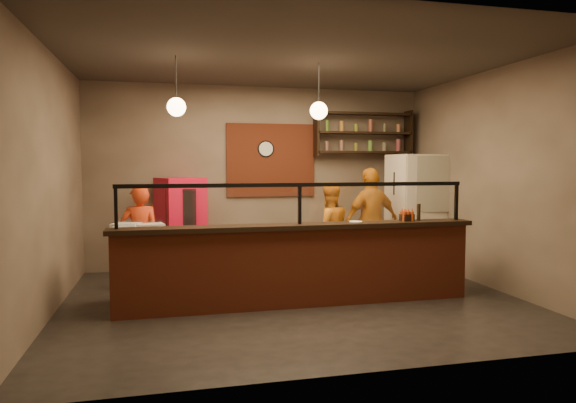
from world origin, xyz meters
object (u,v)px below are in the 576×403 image
object	(u,v)px
condiment_caddy	(407,217)
cook_right	(371,221)
cook_mid	(329,230)
fridge	(416,212)
wall_clock	(266,149)
pepper_mill	(419,212)
cook_left	(140,237)
red_cooler	(181,225)
pizza_dough	(269,231)

from	to	relation	value
condiment_caddy	cook_right	bearing A→B (deg)	84.55
cook_mid	fridge	bearing A→B (deg)	-172.03
cook_mid	fridge	size ratio (longest dim) A/B	0.77
cook_mid	cook_right	xyz separation A→B (m)	(0.77, 0.09, 0.12)
wall_clock	pepper_mill	xyz separation A→B (m)	(1.57, -2.73, -0.93)
cook_right	cook_left	bearing A→B (deg)	-12.77
red_cooler	condiment_caddy	world-z (taller)	red_cooler
cook_right	red_cooler	bearing A→B (deg)	-30.42
cook_mid	cook_right	distance (m)	0.78
red_cooler	pizza_dough	xyz separation A→B (m)	(1.12, -1.91, 0.10)
wall_clock	cook_mid	world-z (taller)	wall_clock
cook_left	fridge	distance (m)	4.65
cook_right	pepper_mill	xyz separation A→B (m)	(0.02, -1.57, 0.29)
pepper_mill	pizza_dough	bearing A→B (deg)	165.31
cook_right	wall_clock	bearing A→B (deg)	-51.72
pizza_dough	condiment_caddy	size ratio (longest dim) A/B	2.96
cook_mid	red_cooler	distance (m)	2.48
cook_mid	condiment_caddy	distance (m)	1.64
cook_mid	cook_right	bearing A→B (deg)	-177.70
cook_left	cook_mid	bearing A→B (deg)	179.45
pizza_dough	condiment_caddy	xyz separation A→B (m)	(1.80, -0.51, 0.20)
red_cooler	condiment_caddy	distance (m)	3.80
cook_mid	condiment_caddy	bearing A→B (deg)	108.52
fridge	pepper_mill	size ratio (longest dim) A/B	8.77
cook_mid	condiment_caddy	size ratio (longest dim) A/B	9.33
pizza_dough	cook_mid	bearing A→B (deg)	39.54
cook_left	pizza_dough	world-z (taller)	cook_left
condiment_caddy	red_cooler	bearing A→B (deg)	140.34
condiment_caddy	pepper_mill	xyz separation A→B (m)	(0.17, -0.01, 0.07)
wall_clock	pepper_mill	bearing A→B (deg)	-60.12
cook_mid	pizza_dough	bearing A→B (deg)	35.48
fridge	red_cooler	size ratio (longest dim) A/B	1.24
cook_right	fridge	world-z (taller)	fridge
wall_clock	cook_mid	bearing A→B (deg)	-57.77
cook_left	red_cooler	bearing A→B (deg)	-123.31
pepper_mill	wall_clock	bearing A→B (deg)	119.88
cook_left	cook_mid	world-z (taller)	cook_mid
cook_right	red_cooler	distance (m)	3.18
cook_mid	red_cooler	bearing A→B (deg)	-26.20
cook_right	pizza_dough	bearing A→B (deg)	13.64
cook_left	cook_mid	xyz separation A→B (m)	(2.91, 0.05, 0.01)
cook_right	red_cooler	world-z (taller)	cook_right
fridge	pepper_mill	bearing A→B (deg)	-120.66
wall_clock	red_cooler	distance (m)	2.02
cook_left	cook_mid	size ratio (longest dim) A/B	0.99
fridge	pizza_dough	distance (m)	3.19
wall_clock	condiment_caddy	distance (m)	3.22
cook_left	cook_right	world-z (taller)	cook_right
cook_mid	pizza_dough	world-z (taller)	cook_mid
cook_mid	cook_right	world-z (taller)	cook_right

